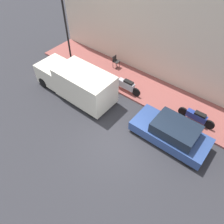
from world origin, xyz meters
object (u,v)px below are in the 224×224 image
object	(u,v)px
delivery_van	(75,81)
cafe_chair	(116,61)
motorcycle_blue	(197,117)
parked_car	(172,133)
scooter_silver	(126,85)
streetlamp	(65,20)

from	to	relation	value
delivery_van	cafe_chair	world-z (taller)	delivery_van
delivery_van	motorcycle_blue	bearing A→B (deg)	-70.72
delivery_van	cafe_chair	xyz separation A→B (m)	(3.71, -0.19, -0.38)
delivery_van	motorcycle_blue	world-z (taller)	delivery_van
parked_car	scooter_silver	xyz separation A→B (m)	(1.62, 4.02, -0.06)
cafe_chair	streetlamp	bearing A→B (deg)	119.75
motorcycle_blue	scooter_silver	world-z (taller)	scooter_silver
parked_car	streetlamp	world-z (taller)	streetlamp
scooter_silver	cafe_chair	bearing A→B (deg)	52.71
parked_car	cafe_chair	size ratio (longest dim) A/B	4.61
parked_car	motorcycle_blue	bearing A→B (deg)	-14.74
motorcycle_blue	streetlamp	distance (m)	9.92
motorcycle_blue	scooter_silver	size ratio (longest dim) A/B	1.00
cafe_chair	parked_car	bearing A→B (deg)	-117.82
parked_car	scooter_silver	world-z (taller)	parked_car
parked_car	streetlamp	distance (m)	9.53
delivery_van	streetlamp	world-z (taller)	streetlamp
delivery_van	streetlamp	xyz separation A→B (m)	(2.09, 2.65, 2.32)
motorcycle_blue	cafe_chair	size ratio (longest dim) A/B	2.43
streetlamp	cafe_chair	distance (m)	4.24
scooter_silver	cafe_chair	size ratio (longest dim) A/B	2.44
scooter_silver	streetlamp	bearing A→B (deg)	89.95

